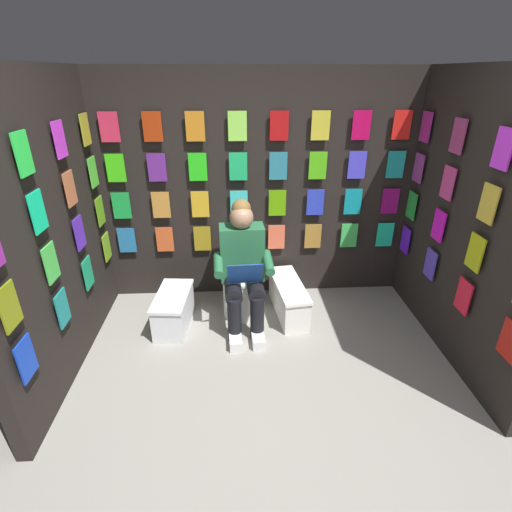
# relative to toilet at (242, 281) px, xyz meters

# --- Properties ---
(ground_plane) EXTENTS (30.00, 30.00, 0.00)m
(ground_plane) POSITION_rel_toilet_xyz_m (-0.18, 1.64, -0.33)
(ground_plane) COLOR gray
(display_wall_back) EXTENTS (3.14, 0.14, 2.25)m
(display_wall_back) POSITION_rel_toilet_xyz_m (-0.18, -0.41, 0.80)
(display_wall_back) COLOR black
(display_wall_back) RESTS_ON ground
(display_wall_left) EXTENTS (0.14, 2.00, 2.25)m
(display_wall_left) POSITION_rel_toilet_xyz_m (-1.75, 0.64, 0.80)
(display_wall_left) COLOR black
(display_wall_left) RESTS_ON ground
(display_wall_right) EXTENTS (0.14, 2.00, 2.25)m
(display_wall_right) POSITION_rel_toilet_xyz_m (1.39, 0.64, 0.80)
(display_wall_right) COLOR black
(display_wall_right) RESTS_ON ground
(toilet) EXTENTS (0.41, 0.56, 0.77)m
(toilet) POSITION_rel_toilet_xyz_m (0.00, 0.00, 0.00)
(toilet) COLOR white
(toilet) RESTS_ON ground
(person_reading) EXTENTS (0.54, 0.70, 1.19)m
(person_reading) POSITION_rel_toilet_xyz_m (-0.01, 0.23, 0.27)
(person_reading) COLOR #286B42
(person_reading) RESTS_ON ground
(comic_longbox_near) EXTENTS (0.34, 0.78, 0.33)m
(comic_longbox_near) POSITION_rel_toilet_xyz_m (-0.46, 0.09, -0.16)
(comic_longbox_near) COLOR white
(comic_longbox_near) RESTS_ON ground
(comic_longbox_far) EXTENTS (0.34, 0.63, 0.33)m
(comic_longbox_far) POSITION_rel_toilet_xyz_m (0.65, 0.24, -0.16)
(comic_longbox_far) COLOR silver
(comic_longbox_far) RESTS_ON ground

